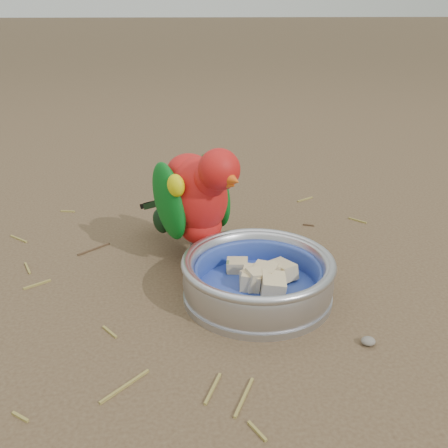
{
  "coord_description": "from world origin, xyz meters",
  "views": [
    {
      "loc": [
        -0.16,
        -0.54,
        0.37
      ],
      "look_at": [
        -0.07,
        0.13,
        0.08
      ],
      "focal_mm": 40.0,
      "sensor_mm": 36.0,
      "label": 1
    }
  ],
  "objects": [
    {
      "name": "ground",
      "position": [
        0.0,
        0.0,
        0.0
      ],
      "size": [
        60.0,
        60.0,
        0.0
      ],
      "primitive_type": "plane",
      "color": "brown"
    },
    {
      "name": "food_bowl",
      "position": [
        -0.03,
        0.05,
        0.01
      ],
      "size": [
        0.21,
        0.21,
        0.02
      ],
      "primitive_type": "cylinder",
      "color": "#B2B2BA",
      "rests_on": "ground"
    },
    {
      "name": "bowl_wall",
      "position": [
        -0.03,
        0.05,
        0.04
      ],
      "size": [
        0.21,
        0.21,
        0.04
      ],
      "primitive_type": null,
      "color": "#B2B2BA",
      "rests_on": "food_bowl"
    },
    {
      "name": "fruit_wedges",
      "position": [
        -0.03,
        0.05,
        0.03
      ],
      "size": [
        0.13,
        0.13,
        0.03
      ],
      "primitive_type": null,
      "color": "#D2B985",
      "rests_on": "food_bowl"
    },
    {
      "name": "lory_parrot",
      "position": [
        -0.1,
        0.17,
        0.09
      ],
      "size": [
        0.21,
        0.26,
        0.19
      ],
      "primitive_type": null,
      "rotation": [
        0.0,
        0.0,
        -2.65
      ],
      "color": "red",
      "rests_on": "ground"
    },
    {
      "name": "ground_debris",
      "position": [
        -0.01,
        0.07,
        0.0
      ],
      "size": [
        0.9,
        0.8,
        0.01
      ],
      "primitive_type": null,
      "color": "olive",
      "rests_on": "ground"
    }
  ]
}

